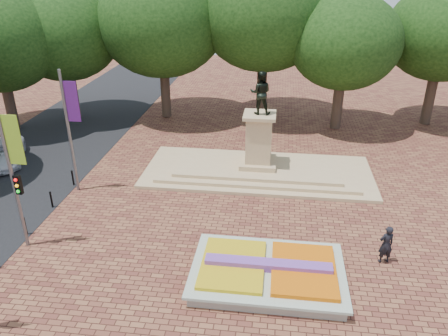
# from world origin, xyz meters

# --- Properties ---
(ground) EXTENTS (90.00, 90.00, 0.00)m
(ground) POSITION_xyz_m (0.00, 0.00, 0.00)
(ground) COLOR brown
(ground) RESTS_ON ground
(asphalt_street) EXTENTS (9.00, 90.00, 0.02)m
(asphalt_street) POSITION_xyz_m (-15.00, 5.00, 0.01)
(asphalt_street) COLOR black
(asphalt_street) RESTS_ON ground
(flower_bed) EXTENTS (6.30, 4.30, 0.91)m
(flower_bed) POSITION_xyz_m (1.03, -2.00, 0.38)
(flower_bed) COLOR gray
(flower_bed) RESTS_ON ground
(monument) EXTENTS (14.00, 6.00, 6.40)m
(monument) POSITION_xyz_m (0.00, 8.00, 0.88)
(monument) COLOR tan
(monument) RESTS_ON ground
(tree_row_back) EXTENTS (44.80, 8.80, 10.43)m
(tree_row_back) POSITION_xyz_m (2.33, 18.00, 6.67)
(tree_row_back) COLOR #3A2B1F
(tree_row_back) RESTS_ON ground
(banner_poles) EXTENTS (0.88, 11.17, 7.00)m
(banner_poles) POSITION_xyz_m (-10.08, -1.31, 3.88)
(banner_poles) COLOR slate
(banner_poles) RESTS_ON ground
(bollard_row) EXTENTS (0.12, 13.12, 0.98)m
(bollard_row) POSITION_xyz_m (-10.70, -1.50, 0.53)
(bollard_row) COLOR black
(bollard_row) RESTS_ON ground
(van) EXTENTS (4.19, 5.52, 1.39)m
(van) POSITION_xyz_m (-16.63, 7.45, 0.70)
(van) COLOR silver
(van) RESTS_ON ground
(pedestrian) EXTENTS (0.76, 0.60, 1.83)m
(pedestrian) POSITION_xyz_m (6.02, -0.15, 0.91)
(pedestrian) COLOR black
(pedestrian) RESTS_ON ground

